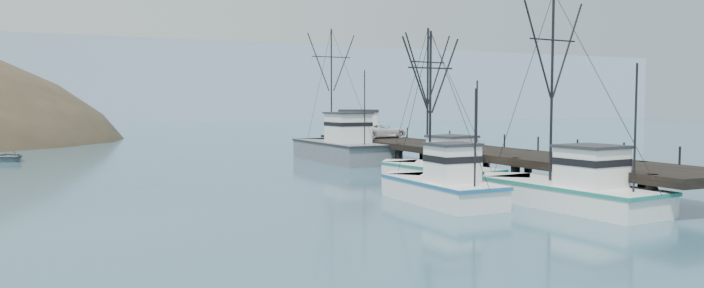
% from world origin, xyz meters
% --- Properties ---
extents(ground, '(400.00, 400.00, 0.00)m').
position_xyz_m(ground, '(0.00, 0.00, 0.00)').
color(ground, '#30566C').
rests_on(ground, ground).
extents(pier, '(6.00, 44.00, 2.00)m').
position_xyz_m(pier, '(14.00, 16.00, 1.69)').
color(pier, black).
rests_on(pier, ground).
extents(distant_ridge, '(360.00, 40.00, 26.00)m').
position_xyz_m(distant_ridge, '(10.00, 170.00, 0.00)').
color(distant_ridge, '#9EB2C6').
rests_on(distant_ridge, ground).
extents(trawler_near, '(4.61, 11.47, 11.55)m').
position_xyz_m(trawler_near, '(9.68, -0.16, 0.82)').
color(trawler_near, white).
rests_on(trawler_near, ground).
extents(trawler_mid, '(3.27, 9.48, 9.69)m').
position_xyz_m(trawler_mid, '(4.44, 3.87, 0.82)').
color(trawler_mid, white).
rests_on(trawler_mid, ground).
extents(trawler_far, '(4.82, 10.54, 10.82)m').
position_xyz_m(trawler_far, '(8.62, 10.71, 0.82)').
color(trawler_far, white).
rests_on(trawler_far, ground).
extents(work_vessel, '(4.99, 15.26, 12.82)m').
position_xyz_m(work_vessel, '(9.19, 28.95, 1.23)').
color(work_vessel, slate).
rests_on(work_vessel, ground).
extents(pier_shed, '(3.00, 3.20, 2.80)m').
position_xyz_m(pier_shed, '(12.50, 31.58, 3.42)').
color(pier_shed, silver).
rests_on(pier_shed, pier).
extents(pickup_truck, '(5.38, 2.97, 1.43)m').
position_xyz_m(pickup_truck, '(14.21, 29.76, 2.71)').
color(pickup_truck, silver).
rests_on(pickup_truck, pier).
extents(motorboat, '(5.99, 6.78, 1.16)m').
position_xyz_m(motorboat, '(-19.38, 41.75, 0.00)').
color(motorboat, slate).
rests_on(motorboat, ground).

